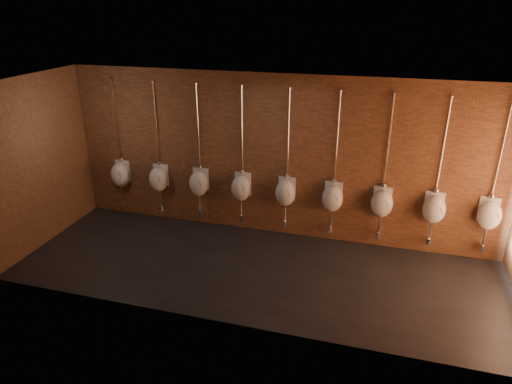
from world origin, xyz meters
TOP-DOWN VIEW (x-y plane):
  - ground at (0.00, 0.00)m, footprint 8.50×8.50m
  - room_shell at (0.00, 0.00)m, footprint 8.54×3.04m
  - urinal_0 at (-3.41, 1.36)m, footprint 0.42×0.37m
  - urinal_1 at (-2.51, 1.36)m, footprint 0.42×0.37m
  - urinal_2 at (-1.60, 1.36)m, footprint 0.42×0.37m
  - urinal_3 at (-0.70, 1.36)m, footprint 0.42×0.37m
  - urinal_4 at (0.21, 1.36)m, footprint 0.42×0.37m
  - urinal_5 at (1.12, 1.36)m, footprint 0.42×0.37m
  - urinal_6 at (2.02, 1.36)m, footprint 0.42×0.37m
  - urinal_7 at (2.93, 1.36)m, footprint 0.42×0.37m
  - urinal_8 at (3.83, 1.36)m, footprint 0.42×0.37m

SIDE VIEW (x-z plane):
  - ground at x=0.00m, z-range 0.00..0.00m
  - urinal_0 at x=-3.41m, z-range -0.40..2.32m
  - urinal_1 at x=-2.51m, z-range -0.40..2.32m
  - urinal_2 at x=-1.60m, z-range -0.40..2.32m
  - urinal_3 at x=-0.70m, z-range -0.40..2.32m
  - urinal_4 at x=0.21m, z-range -0.40..2.32m
  - urinal_5 at x=1.12m, z-range -0.40..2.32m
  - urinal_6 at x=2.02m, z-range -0.40..2.32m
  - urinal_7 at x=2.93m, z-range -0.40..2.32m
  - urinal_8 at x=3.83m, z-range -0.40..2.32m
  - room_shell at x=0.00m, z-range 0.40..3.62m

